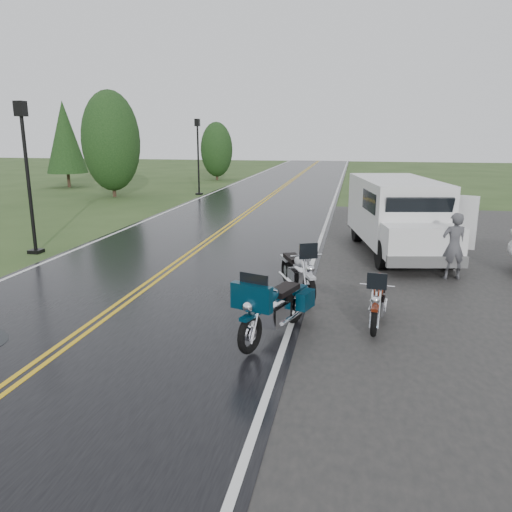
# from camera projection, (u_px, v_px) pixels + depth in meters

# --- Properties ---
(ground) EXTENTS (120.00, 120.00, 0.00)m
(ground) POSITION_uv_depth(u_px,v_px,m) (100.00, 321.00, 10.01)
(ground) COLOR #2D471E
(ground) RESTS_ON ground
(road) EXTENTS (8.00, 100.00, 0.04)m
(road) POSITION_uv_depth(u_px,v_px,m) (225.00, 229.00, 19.53)
(road) COLOR black
(road) RESTS_ON ground
(motorcycle_red) EXTENTS (0.91, 2.02, 1.16)m
(motorcycle_red) POSITION_uv_depth(u_px,v_px,m) (375.00, 309.00, 9.01)
(motorcycle_red) COLOR #561809
(motorcycle_red) RESTS_ON ground
(motorcycle_teal) EXTENTS (1.57, 2.48, 1.38)m
(motorcycle_teal) POSITION_uv_depth(u_px,v_px,m) (250.00, 318.00, 8.27)
(motorcycle_teal) COLOR #052637
(motorcycle_teal) RESTS_ON ground
(motorcycle_silver) EXTENTS (1.66, 2.37, 1.32)m
(motorcycle_silver) POSITION_uv_depth(u_px,v_px,m) (309.00, 278.00, 10.67)
(motorcycle_silver) COLOR #B1B2B9
(motorcycle_silver) RESTS_ON ground
(van_white) EXTENTS (3.30, 6.26, 2.34)m
(van_white) POSITION_uv_depth(u_px,v_px,m) (384.00, 228.00, 13.49)
(van_white) COLOR white
(van_white) RESTS_ON ground
(person_at_van) EXTENTS (0.70, 0.54, 1.71)m
(person_at_van) POSITION_uv_depth(u_px,v_px,m) (454.00, 247.00, 12.64)
(person_at_van) COLOR #46464B
(person_at_van) RESTS_ON ground
(lamp_post_near_left) EXTENTS (0.40, 0.40, 4.65)m
(lamp_post_near_left) POSITION_uv_depth(u_px,v_px,m) (28.00, 179.00, 15.14)
(lamp_post_near_left) COLOR black
(lamp_post_near_left) RESTS_ON ground
(lamp_post_far_left) EXTENTS (0.39, 0.39, 4.54)m
(lamp_post_far_left) POSITION_uv_depth(u_px,v_px,m) (198.00, 157.00, 29.97)
(lamp_post_far_left) COLOR black
(lamp_post_far_left) RESTS_ON ground
(tree_left_mid) EXTENTS (3.32, 3.32, 5.19)m
(tree_left_mid) POSITION_uv_depth(u_px,v_px,m) (112.00, 152.00, 28.87)
(tree_left_mid) COLOR #1E3D19
(tree_left_mid) RESTS_ON ground
(tree_left_far) EXTENTS (2.52, 2.52, 3.87)m
(tree_left_far) POSITION_uv_depth(u_px,v_px,m) (217.00, 155.00, 39.54)
(tree_left_far) COLOR #1E3D19
(tree_left_far) RESTS_ON ground
(pine_left_far) EXTENTS (2.72, 2.72, 5.66)m
(pine_left_far) POSITION_uv_depth(u_px,v_px,m) (66.00, 146.00, 34.00)
(pine_left_far) COLOR #1E3D19
(pine_left_far) RESTS_ON ground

